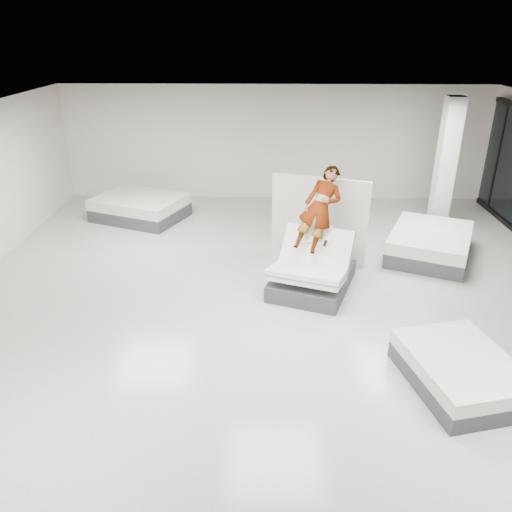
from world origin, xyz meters
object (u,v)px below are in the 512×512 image
remote (325,243)px  divider_panel (319,220)px  flat_bed_right_near (460,371)px  flat_bed_left_far (140,207)px  hero_bed (312,272)px  flat_bed_right_far (430,244)px  column (445,166)px  person (319,225)px

remote → divider_panel: 1.36m
flat_bed_right_near → flat_bed_left_far: (-6.04, 6.64, 0.06)m
hero_bed → flat_bed_left_far: size_ratio=0.81×
flat_bed_left_far → remote: bearing=-41.5°
remote → flat_bed_left_far: size_ratio=0.05×
flat_bed_right_far → column: column is taller
hero_bed → column: bearing=43.7°
remote → flat_bed_left_far: (-4.40, 3.90, -0.69)m
divider_panel → flat_bed_right_near: divider_panel is taller
divider_panel → flat_bed_right_far: size_ratio=0.79×
remote → flat_bed_right_near: (1.63, -2.74, -0.75)m
flat_bed_right_far → flat_bed_right_near: size_ratio=1.30×
remote → flat_bed_left_far: remote is taller
hero_bed → person: size_ratio=1.24×
person → flat_bed_left_far: size_ratio=0.66×
person → divider_panel: 1.00m
flat_bed_left_far → hero_bed: bearing=-42.2°
divider_panel → column: (3.13, 1.92, 0.67)m
person → hero_bed: bearing=-90.0°
hero_bed → divider_panel: bearing=80.6°
remote → hero_bed: bearing=176.1°
column → hero_bed: bearing=-136.3°
remote → column: column is taller
hero_bed → flat_bed_right_near: size_ratio=1.07×
divider_panel → flat_bed_right_near: bearing=-49.1°
column → flat_bed_right_near: bearing=-104.0°
flat_bed_right_near → column: (1.50, 6.02, 1.36)m
flat_bed_left_far → divider_panel: bearing=-29.9°
flat_bed_right_far → flat_bed_left_far: size_ratio=0.99×
flat_bed_right_far → person: bearing=-153.9°
divider_panel → flat_bed_right_near: 4.46m
person → flat_bed_left_far: bearing=160.7°
column → flat_bed_right_far: bearing=-111.8°
hero_bed → column: column is taller
flat_bed_right_near → flat_bed_right_far: bearing=79.0°
flat_bed_left_far → flat_bed_right_near: bearing=-47.7°
remote → divider_panel: bearing=109.4°
flat_bed_right_near → flat_bed_left_far: bearing=132.3°
person → column: bearing=61.5°
hero_bed → divider_panel: divider_panel is taller
remote → divider_panel: size_ratio=0.07×
flat_bed_right_far → hero_bed: bearing=-149.6°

